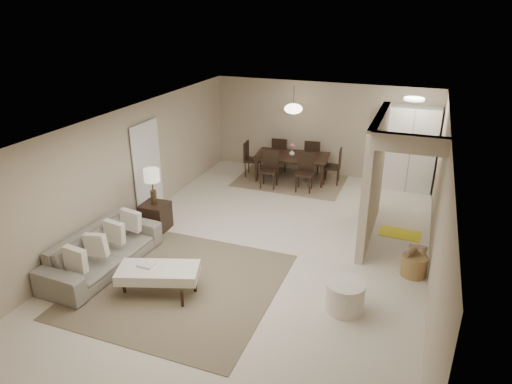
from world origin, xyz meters
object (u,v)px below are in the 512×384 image
at_px(sofa, 103,251).
at_px(ottoman_bench, 158,273).
at_px(wicker_basket, 414,266).
at_px(dining_table, 292,168).
at_px(round_pouf, 345,296).
at_px(side_table, 155,217).
at_px(pantry_cabinet, 411,149).

bearing_deg(sofa, ottoman_bench, -100.29).
distance_m(sofa, ottoman_bench, 1.37).
bearing_deg(wicker_basket, dining_table, 131.93).
height_order(ottoman_bench, wicker_basket, ottoman_bench).
distance_m(ottoman_bench, round_pouf, 2.99).
height_order(ottoman_bench, dining_table, dining_table).
relative_size(sofa, ottoman_bench, 1.66).
bearing_deg(wicker_basket, ottoman_bench, -152.44).
height_order(side_table, wicker_basket, side_table).
height_order(round_pouf, dining_table, dining_table).
xyz_separation_m(wicker_basket, dining_table, (-3.32, 3.70, 0.15)).
bearing_deg(round_pouf, wicker_basket, 55.81).
bearing_deg(pantry_cabinet, ottoman_bench, -119.34).
bearing_deg(round_pouf, ottoman_bench, -167.99).
distance_m(side_table, wicker_basket, 5.15).
bearing_deg(pantry_cabinet, wicker_basket, -84.49).
height_order(pantry_cabinet, sofa, pantry_cabinet).
xyz_separation_m(sofa, wicker_basket, (5.20, 1.72, -0.16)).
relative_size(side_table, wicker_basket, 1.32).
distance_m(ottoman_bench, dining_table, 5.74).
bearing_deg(round_pouf, side_table, 162.62).
bearing_deg(dining_table, wicker_basket, -53.71).
bearing_deg(dining_table, pantry_cabinet, 3.10).
distance_m(pantry_cabinet, ottoman_bench, 7.11).
bearing_deg(round_pouf, sofa, -175.68).
bearing_deg(ottoman_bench, pantry_cabinet, 41.83).
relative_size(sofa, round_pouf, 3.82).
height_order(sofa, dining_table, sofa).
relative_size(sofa, dining_table, 1.23).
bearing_deg(side_table, sofa, -91.75).
xyz_separation_m(pantry_cabinet, side_table, (-4.75, -4.23, -0.76)).
xyz_separation_m(side_table, wicker_basket, (5.15, 0.08, -0.10)).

